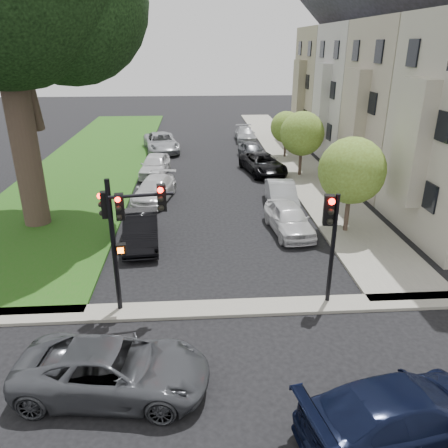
{
  "coord_description": "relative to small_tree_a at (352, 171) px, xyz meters",
  "views": [
    {
      "loc": [
        -1.08,
        -10.88,
        8.59
      ],
      "look_at": [
        0.0,
        5.0,
        2.0
      ],
      "focal_mm": 35.0,
      "sensor_mm": 36.0,
      "label": 1
    }
  ],
  "objects": [
    {
      "name": "traffic_signal_main",
      "position": [
        -9.63,
        -6.14,
        0.16
      ],
      "size": [
        2.33,
        0.61,
        4.75
      ],
      "color": "black",
      "rests_on": "ground"
    },
    {
      "name": "car_parked_5",
      "position": [
        -9.83,
        -0.72,
        -2.4
      ],
      "size": [
        1.9,
        4.5,
        1.44
      ],
      "primitive_type": "imported",
      "rotation": [
        0.0,
        0.0,
        0.09
      ],
      "color": "black",
      "rests_on": "ground"
    },
    {
      "name": "ground",
      "position": [
        -6.2,
        -8.37,
        -3.12
      ],
      "size": [
        140.0,
        140.0,
        0.0
      ],
      "primitive_type": "plane",
      "color": "black",
      "rests_on": "ground"
    },
    {
      "name": "car_parked_2",
      "position": [
        -2.47,
        10.75,
        -2.42
      ],
      "size": [
        3.24,
        5.37,
        1.39
      ],
      "primitive_type": "imported",
      "rotation": [
        0.0,
        0.0,
        0.2
      ],
      "color": "black",
      "rests_on": "ground"
    },
    {
      "name": "car_parked_4",
      "position": [
        -2.44,
        22.0,
        -2.48
      ],
      "size": [
        1.87,
        4.44,
        1.28
      ],
      "primitive_type": "imported",
      "rotation": [
        0.0,
        0.0,
        -0.02
      ],
      "color": "#999BA0",
      "rests_on": "ground"
    },
    {
      "name": "car_cross_far",
      "position": [
        -2.6,
        -11.98,
        -2.37
      ],
      "size": [
        5.44,
        3.07,
        1.49
      ],
      "primitive_type": "imported",
      "rotation": [
        0.0,
        0.0,
        1.77
      ],
      "color": "black",
      "rests_on": "ground"
    },
    {
      "name": "house_b",
      "position": [
        6.25,
        7.13,
        3.82
      ],
      "size": [
        7.7,
        7.55,
        15.97
      ],
      "color": "tan",
      "rests_on": "ground"
    },
    {
      "name": "small_tree_a",
      "position": [
        0.0,
        0.0,
        0.0
      ],
      "size": [
        3.13,
        3.13,
        4.69
      ],
      "color": "#48352B",
      "rests_on": "ground"
    },
    {
      "name": "car_parked_0",
      "position": [
        -2.79,
        0.19,
        -2.39
      ],
      "size": [
        2.11,
        4.4,
        1.45
      ],
      "primitive_type": "imported",
      "rotation": [
        0.0,
        0.0,
        0.09
      ],
      "color": "silver",
      "rests_on": "ground"
    },
    {
      "name": "car_parked_6",
      "position": [
        -9.69,
        5.39,
        -2.45
      ],
      "size": [
        2.74,
        4.9,
        1.34
      ],
      "primitive_type": "imported",
      "rotation": [
        0.0,
        0.0,
        -0.2
      ],
      "color": "silver",
      "rests_on": "ground"
    },
    {
      "name": "car_parked_1",
      "position": [
        -2.47,
        3.78,
        -2.41
      ],
      "size": [
        1.7,
        4.34,
        1.41
      ],
      "primitive_type": "imported",
      "rotation": [
        0.0,
        0.0,
        -0.05
      ],
      "color": "#999BA0",
      "rests_on": "ground"
    },
    {
      "name": "car_parked_7",
      "position": [
        -10.07,
        10.72,
        -2.36
      ],
      "size": [
        2.17,
        4.57,
        1.51
      ],
      "primitive_type": "imported",
      "rotation": [
        0.0,
        0.0,
        -0.09
      ],
      "color": "silver",
      "rests_on": "ground"
    },
    {
      "name": "traffic_signal_secondary",
      "position": [
        -2.83,
        -6.18,
        -0.26
      ],
      "size": [
        0.54,
        0.44,
        4.1
      ],
      "color": "black",
      "rests_on": "ground"
    },
    {
      "name": "grass_strip",
      "position": [
        -15.2,
        15.63,
        -3.06
      ],
      "size": [
        8.0,
        44.0,
        0.12
      ],
      "primitive_type": "cube",
      "color": "#1A5311",
      "rests_on": "ground"
    },
    {
      "name": "small_tree_b",
      "position": [
        0.0,
        9.88,
        -0.15
      ],
      "size": [
        2.97,
        2.97,
        4.46
      ],
      "color": "#48352B",
      "rests_on": "ground"
    },
    {
      "name": "sidewalk_right",
      "position": [
        0.55,
        15.63,
        -3.06
      ],
      "size": [
        3.5,
        44.0,
        0.12
      ],
      "primitive_type": "cube",
      "color": "gray",
      "rests_on": "ground"
    },
    {
      "name": "house_d",
      "position": [
        6.25,
        22.13,
        3.82
      ],
      "size": [
        7.7,
        7.55,
        15.97
      ],
      "color": "#796D57",
      "rests_on": "ground"
    },
    {
      "name": "small_tree_c",
      "position": [
        0.0,
        15.19,
        -0.64
      ],
      "size": [
        2.48,
        2.48,
        3.72
      ],
      "color": "#48352B",
      "rests_on": "ground"
    },
    {
      "name": "car_parked_8",
      "position": [
        -10.11,
        18.11,
        -2.33
      ],
      "size": [
        3.63,
        6.04,
        1.57
      ],
      "primitive_type": "imported",
      "rotation": [
        0.0,
        0.0,
        0.19
      ],
      "color": "#999BA0",
      "rests_on": "ground"
    },
    {
      "name": "car_cross_near",
      "position": [
        -9.56,
        -9.98,
        -2.42
      ],
      "size": [
        5.28,
        2.9,
        1.4
      ],
      "primitive_type": "imported",
      "rotation": [
        0.0,
        0.0,
        1.45
      ],
      "color": "#3F4247",
      "rests_on": "ground"
    },
    {
      "name": "sidewalk_cross",
      "position": [
        -6.2,
        -6.37,
        -3.06
      ],
      "size": [
        60.0,
        1.0,
        0.12
      ],
      "primitive_type": "cube",
      "color": "gray",
      "rests_on": "ground"
    },
    {
      "name": "house_c",
      "position": [
        6.25,
        14.63,
        3.82
      ],
      "size": [
        7.7,
        7.55,
        15.97
      ],
      "color": "silver",
      "rests_on": "ground"
    },
    {
      "name": "car_parked_3",
      "position": [
        -2.72,
        14.99,
        -2.45
      ],
      "size": [
        2.17,
        4.1,
        1.33
      ],
      "primitive_type": "imported",
      "rotation": [
        0.0,
        0.0,
        0.16
      ],
      "color": "#3F4247",
      "rests_on": "ground"
    }
  ]
}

